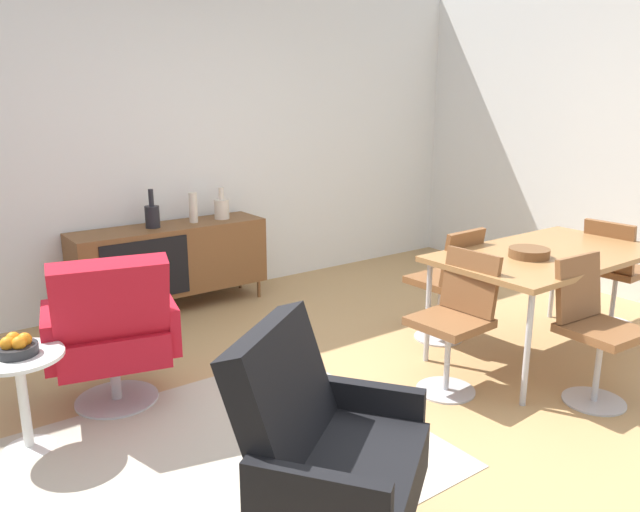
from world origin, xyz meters
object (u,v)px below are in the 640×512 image
object	(u,v)px
dining_chair_front_left	(593,325)
lounge_chair_red	(112,331)
fruit_bowl	(17,346)
vase_cobalt	(222,208)
vase_ceramic_small	(193,208)
vase_sculptural_dark	(152,215)
armchair_black_shell	(325,451)
dining_table	(547,258)
sideboard	(171,259)
dining_chair_near_window	(456,317)
dining_chair_far_end	(613,269)
side_table_round	(22,391)
wooden_bowl_on_table	(529,253)
dining_chair_back_left	(448,280)

from	to	relation	value
dining_chair_front_left	lounge_chair_red	size ratio (longest dim) A/B	0.90
lounge_chair_red	fruit_bowl	size ratio (longest dim) A/B	4.73
vase_cobalt	vase_ceramic_small	bearing A→B (deg)	180.00
vase_sculptural_dark	fruit_bowl	xyz separation A→B (m)	(-1.35, -1.58, -0.26)
armchair_black_shell	vase_sculptural_dark	bearing A→B (deg)	79.38
vase_cobalt	dining_table	xyz separation A→B (m)	(1.18, -2.42, -0.12)
sideboard	dining_chair_near_window	bearing A→B (deg)	-72.02
vase_cobalt	dining_chair_far_end	xyz separation A→B (m)	(2.07, -2.43, -0.34)
vase_sculptural_dark	vase_ceramic_small	xyz separation A→B (m)	(0.36, 0.00, 0.02)
fruit_bowl	vase_sculptural_dark	bearing A→B (deg)	49.63
dining_table	side_table_round	bearing A→B (deg)	165.07
wooden_bowl_on_table	dining_chair_near_window	bearing A→B (deg)	178.72
sideboard	fruit_bowl	size ratio (longest dim) A/B	8.00
vase_ceramic_small	dining_chair_back_left	distance (m)	2.20
dining_chair_near_window	dining_table	bearing A→B (deg)	-0.23
dining_chair_near_window	fruit_bowl	bearing A→B (deg)	159.73
side_table_round	dining_chair_far_end	bearing A→B (deg)	-11.79
wooden_bowl_on_table	fruit_bowl	distance (m)	3.05
sideboard	vase_sculptural_dark	xyz separation A→B (m)	(-0.13, 0.00, 0.38)
vase_sculptural_dark	vase_ceramic_small	distance (m)	0.36
dining_chair_back_left	vase_ceramic_small	bearing A→B (deg)	120.51
dining_chair_back_left	dining_table	bearing A→B (deg)	-58.10
wooden_bowl_on_table	fruit_bowl	bearing A→B (deg)	163.78
vase_cobalt	dining_table	size ratio (longest dim) A/B	0.17
wooden_bowl_on_table	dining_chair_back_left	distance (m)	0.66
vase_sculptural_dark	wooden_bowl_on_table	xyz separation A→B (m)	(1.58, -2.43, -0.05)
dining_table	dining_chair_front_left	xyz separation A→B (m)	(-0.35, -0.56, -0.23)
vase_ceramic_small	wooden_bowl_on_table	world-z (taller)	vase_ceramic_small
dining_chair_back_left	vase_sculptural_dark	bearing A→B (deg)	128.05
wooden_bowl_on_table	lounge_chair_red	xyz separation A→B (m)	(-2.41, 1.02, -0.30)
lounge_chair_red	armchair_black_shell	distance (m)	1.71
side_table_round	wooden_bowl_on_table	bearing A→B (deg)	-16.24
dining_chair_front_left	dining_chair_near_window	world-z (taller)	same
dining_chair_back_left	fruit_bowl	world-z (taller)	dining_chair_back_left
sideboard	dining_chair_near_window	world-z (taller)	dining_chair_near_window
wooden_bowl_on_table	dining_chair_near_window	size ratio (longest dim) A/B	0.30
side_table_round	dining_chair_back_left	bearing A→B (deg)	-5.74
dining_chair_far_end	vase_cobalt	bearing A→B (deg)	130.47
dining_chair_far_end	vase_ceramic_small	bearing A→B (deg)	133.91
vase_sculptural_dark	dining_chair_front_left	distance (m)	3.34
sideboard	armchair_black_shell	world-z (taller)	armchair_black_shell
dining_table	wooden_bowl_on_table	xyz separation A→B (m)	(-0.23, -0.01, 0.07)
vase_sculptural_dark	wooden_bowl_on_table	world-z (taller)	vase_sculptural_dark
dining_chair_front_left	dining_chair_near_window	bearing A→B (deg)	133.96
vase_sculptural_dark	armchair_black_shell	xyz separation A→B (m)	(-0.58, -3.10, -0.35)
wooden_bowl_on_table	dining_chair_back_left	size ratio (longest dim) A/B	0.30
fruit_bowl	dining_chair_front_left	bearing A→B (deg)	-26.49
sideboard	dining_chair_near_window	distance (m)	2.54
dining_chair_back_left	fruit_bowl	bearing A→B (deg)	174.29
sideboard	dining_chair_far_end	size ratio (longest dim) A/B	1.87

